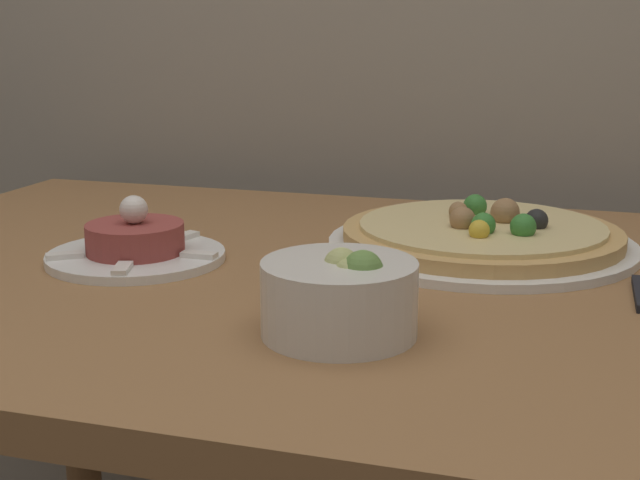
{
  "coord_description": "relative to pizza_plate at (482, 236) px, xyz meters",
  "views": [
    {
      "loc": [
        0.28,
        -0.49,
        1.03
      ],
      "look_at": [
        0.01,
        0.39,
        0.8
      ],
      "focal_mm": 50.0,
      "sensor_mm": 36.0,
      "label": 1
    }
  ],
  "objects": [
    {
      "name": "tartare_plate",
      "position": [
        -0.37,
        -0.17,
        0.0
      ],
      "size": [
        0.2,
        0.2,
        0.08
      ],
      "color": "white",
      "rests_on": "dining_table"
    },
    {
      "name": "pizza_plate",
      "position": [
        0.0,
        0.0,
        0.0
      ],
      "size": [
        0.36,
        0.36,
        0.06
      ],
      "color": "white",
      "rests_on": "dining_table"
    },
    {
      "name": "dining_table",
      "position": [
        -0.16,
        -0.14,
        -0.12
      ],
      "size": [
        1.2,
        0.82,
        0.76
      ],
      "color": "olive",
      "rests_on": "ground_plane"
    },
    {
      "name": "small_bowl",
      "position": [
        -0.08,
        -0.33,
        0.02
      ],
      "size": [
        0.14,
        0.14,
        0.08
      ],
      "color": "silver",
      "rests_on": "dining_table"
    }
  ]
}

